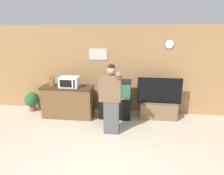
# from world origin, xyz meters

# --- Properties ---
(wall_back_paneled) EXTENTS (10.00, 0.08, 2.60)m
(wall_back_paneled) POSITION_xyz_m (0.00, 3.14, 1.30)
(wall_back_paneled) COLOR #A87A4C
(wall_back_paneled) RESTS_ON ground_plane
(counter_island) EXTENTS (1.47, 0.56, 0.92)m
(counter_island) POSITION_xyz_m (-1.43, 2.50, 0.46)
(counter_island) COLOR brown
(counter_island) RESTS_ON ground_plane
(microwave) EXTENTS (0.53, 0.40, 0.28)m
(microwave) POSITION_xyz_m (-1.34, 2.48, 1.06)
(microwave) COLOR white
(microwave) RESTS_ON counter_island
(knife_block) EXTENTS (0.13, 0.11, 0.30)m
(knife_block) POSITION_xyz_m (-1.87, 2.49, 1.03)
(knife_block) COLOR brown
(knife_block) RESTS_ON counter_island
(aquarium_on_stand) EXTENTS (0.89, 0.46, 1.09)m
(aquarium_on_stand) POSITION_xyz_m (-0.07, 2.63, 0.55)
(aquarium_on_stand) COLOR black
(aquarium_on_stand) RESTS_ON ground_plane
(tv_on_stand) EXTENTS (1.23, 0.40, 1.19)m
(tv_on_stand) POSITION_xyz_m (1.16, 2.72, 0.35)
(tv_on_stand) COLOR brown
(tv_on_stand) RESTS_ON ground_plane
(person_standing) EXTENTS (0.54, 0.41, 1.72)m
(person_standing) POSITION_xyz_m (-0.08, 1.71, 0.90)
(person_standing) COLOR #515156
(person_standing) RESTS_ON ground_plane
(potted_plant) EXTENTS (0.45, 0.45, 0.60)m
(potted_plant) POSITION_xyz_m (-2.70, 2.78, 0.35)
(potted_plant) COLOR brown
(potted_plant) RESTS_ON ground_plane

